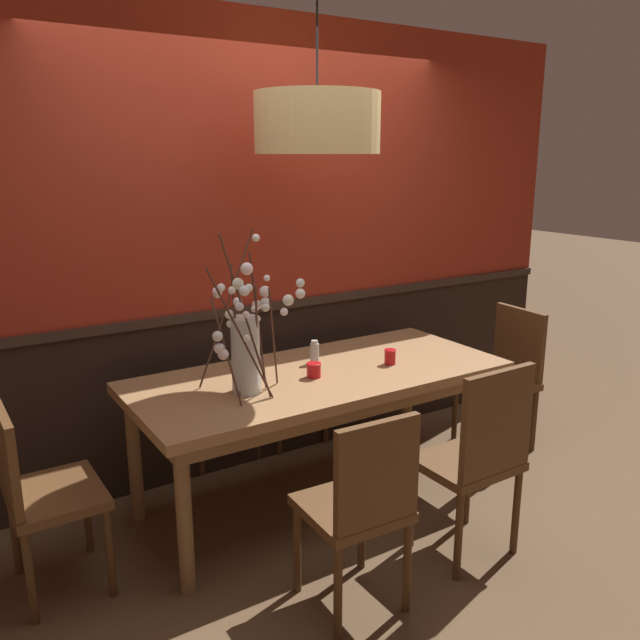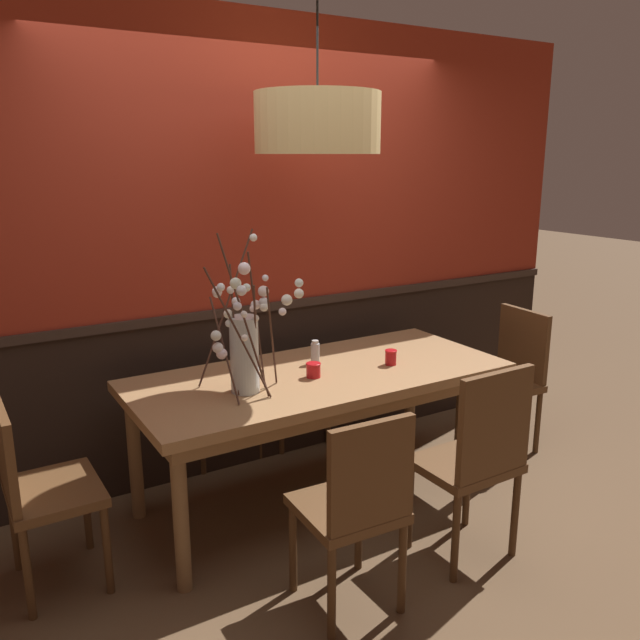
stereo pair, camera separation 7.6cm
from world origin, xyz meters
name	(u,v)px [view 2 (the right image)]	position (x,y,z in m)	size (l,w,h in m)	color
ground_plane	(320,499)	(0.00, 0.00, 0.00)	(24.00, 24.00, 0.00)	brown
back_wall	(261,250)	(0.00, 0.69, 1.34)	(4.77, 0.14, 2.69)	black
dining_table	(320,387)	(0.00, 0.00, 0.68)	(2.04, 0.90, 0.76)	#997047
chair_head_west_end	(37,484)	(-1.45, -0.01, 0.51)	(0.39, 0.46, 0.89)	brown
chair_far_side_right	(289,365)	(0.27, 0.85, 0.52)	(0.43, 0.41, 0.90)	brown
chair_head_east_end	(509,372)	(1.44, -0.02, 0.52)	(0.43, 0.47, 0.92)	brown
chair_near_side_right	(477,454)	(0.34, -0.85, 0.55)	(0.45, 0.39, 0.98)	brown
chair_far_side_left	(213,372)	(-0.26, 0.89, 0.55)	(0.46, 0.41, 0.99)	brown
chair_near_side_left	(356,503)	(-0.36, -0.87, 0.51)	(0.42, 0.43, 0.91)	brown
vase_with_blossoms	(245,346)	(-0.47, -0.07, 1.00)	(0.48, 0.51, 0.81)	silver
candle_holder_nearer_center	(313,370)	(-0.07, -0.05, 0.80)	(0.08, 0.08, 0.08)	red
candle_holder_nearer_edge	(391,357)	(0.40, -0.10, 0.81)	(0.07, 0.07, 0.09)	red
condiment_bottle	(315,352)	(0.06, 0.14, 0.83)	(0.05, 0.05, 0.13)	#ADADB2
pendant_lamp	(317,123)	(0.02, 0.05, 2.05)	(0.63, 0.63, 0.79)	tan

